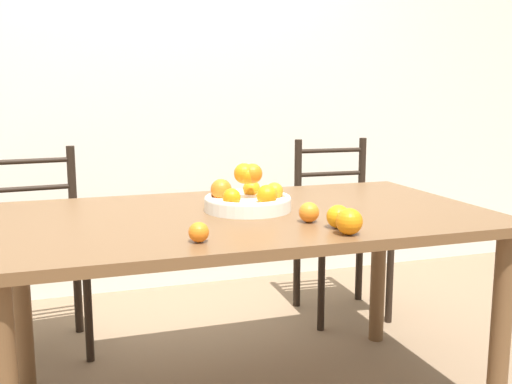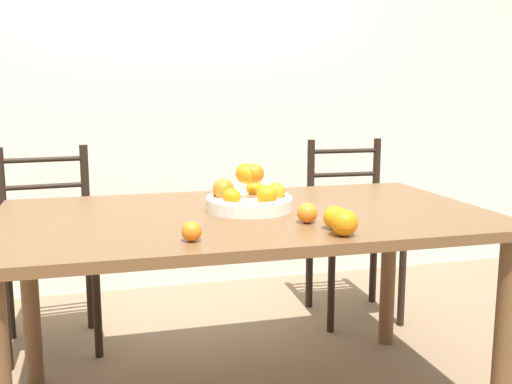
# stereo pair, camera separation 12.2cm
# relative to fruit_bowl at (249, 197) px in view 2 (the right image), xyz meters

# --- Properties ---
(wall_back) EXTENTS (8.00, 0.06, 2.60)m
(wall_back) POSITION_rel_fruit_bowl_xyz_m (-0.02, 1.52, 0.49)
(wall_back) COLOR silver
(wall_back) RESTS_ON ground_plane
(dining_table) EXTENTS (1.75, 0.99, 0.76)m
(dining_table) POSITION_rel_fruit_bowl_xyz_m (-0.02, -0.04, -0.14)
(dining_table) COLOR brown
(dining_table) RESTS_ON ground_plane
(fruit_bowl) EXTENTS (0.32, 0.32, 0.17)m
(fruit_bowl) POSITION_rel_fruit_bowl_xyz_m (0.00, 0.00, 0.00)
(fruit_bowl) COLOR silver
(fruit_bowl) RESTS_ON dining_table
(orange_loose_0) EXTENTS (0.08, 0.08, 0.08)m
(orange_loose_0) POSITION_rel_fruit_bowl_xyz_m (0.18, -0.45, -0.01)
(orange_loose_0) COLOR orange
(orange_loose_0) RESTS_ON dining_table
(orange_loose_1) EXTENTS (0.06, 0.06, 0.06)m
(orange_loose_1) POSITION_rel_fruit_bowl_xyz_m (-0.28, -0.40, -0.02)
(orange_loose_1) COLOR orange
(orange_loose_1) RESTS_ON dining_table
(orange_loose_2) EXTENTS (0.08, 0.08, 0.08)m
(orange_loose_2) POSITION_rel_fruit_bowl_xyz_m (0.19, -0.36, -0.01)
(orange_loose_2) COLOR orange
(orange_loose_2) RESTS_ON dining_table
(orange_loose_3) EXTENTS (0.07, 0.07, 0.07)m
(orange_loose_3) POSITION_rel_fruit_bowl_xyz_m (0.13, -0.26, -0.01)
(orange_loose_3) COLOR orange
(orange_loose_3) RESTS_ON dining_table
(chair_left) EXTENTS (0.45, 0.44, 0.93)m
(chair_left) POSITION_rel_fruit_bowl_xyz_m (-0.77, 0.78, -0.34)
(chair_left) COLOR black
(chair_left) RESTS_ON ground_plane
(chair_right) EXTENTS (0.44, 0.42, 0.93)m
(chair_right) POSITION_rel_fruit_bowl_xyz_m (0.77, 0.78, -0.34)
(chair_right) COLOR black
(chair_right) RESTS_ON ground_plane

